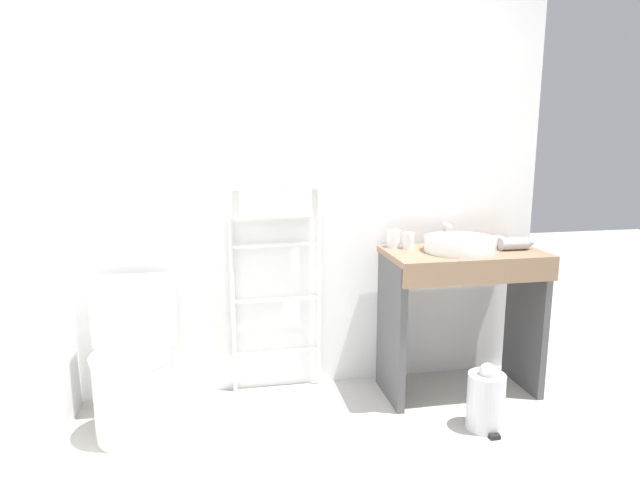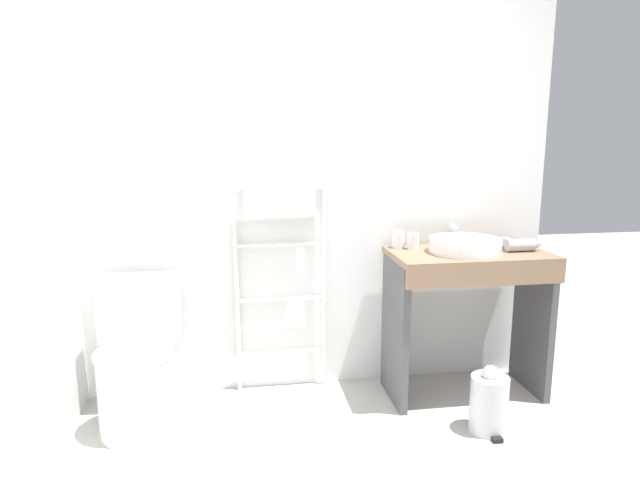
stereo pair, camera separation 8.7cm
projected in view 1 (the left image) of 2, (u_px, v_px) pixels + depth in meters
wall_back at (305, 171)px, 3.29m from camera, size 2.85×0.12×2.58m
toilet at (133, 369)px, 2.90m from camera, size 0.42×0.54×0.77m
towel_radiator at (276, 241)px, 3.23m from camera, size 0.53×0.06×1.25m
vanity_counter at (462, 299)px, 3.26m from camera, size 0.88×0.49×0.85m
sink_basin at (460, 244)px, 3.19m from camera, size 0.40×0.40×0.08m
faucet at (445, 230)px, 3.38m from camera, size 0.02×0.10×0.13m
cup_near_wall at (393, 239)px, 3.30m from camera, size 0.07×0.07×0.10m
cup_near_edge at (408, 241)px, 3.27m from camera, size 0.07×0.07×0.09m
hair_dryer at (514, 243)px, 3.24m from camera, size 0.22×0.17×0.07m
trash_bin at (486, 400)px, 2.93m from camera, size 0.19×0.23×0.36m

